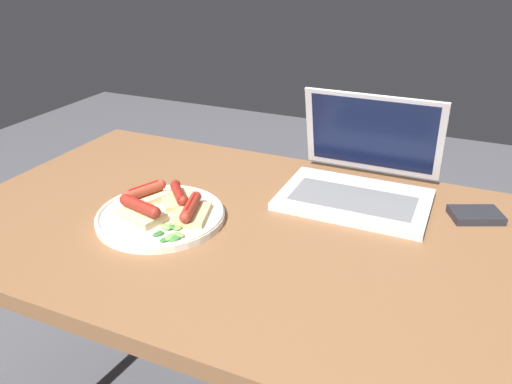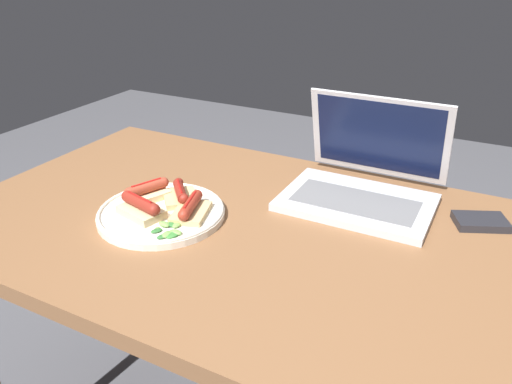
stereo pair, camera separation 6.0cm
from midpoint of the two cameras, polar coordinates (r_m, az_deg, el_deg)
The scene contains 9 objects.
desk at distance 1.10m, azimuth 2.04°, elevation -6.65°, with size 1.39×0.79×0.75m.
laptop at distance 1.21m, azimuth 13.54°, elevation 1.05°, with size 0.34×0.30×0.23m.
plate at distance 1.12m, azimuth -9.27°, elevation -2.37°, with size 0.28×0.28×0.02m.
sausage_toast_left at distance 1.16m, azimuth -7.07°, elevation -0.26°, with size 0.12×0.12×0.04m.
sausage_toast_middle at distance 1.10m, azimuth -11.51°, elevation -1.77°, with size 0.12×0.09×0.05m.
sausage_toast_right at distance 1.09m, azimuth -5.93°, elevation -1.92°, with size 0.10×0.12×0.04m.
sausage_toast_extra at distance 1.17m, azimuth -10.91°, elevation 0.03°, with size 0.09×0.11×0.04m.
salad_pile at distance 1.04m, azimuth -8.26°, elevation -4.34°, with size 0.07×0.08×0.01m.
external_drive at distance 1.19m, azimuth 25.60°, elevation -3.09°, with size 0.13×0.11×0.02m.
Camera 2 is at (0.42, -0.83, 1.29)m, focal length 35.00 mm.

